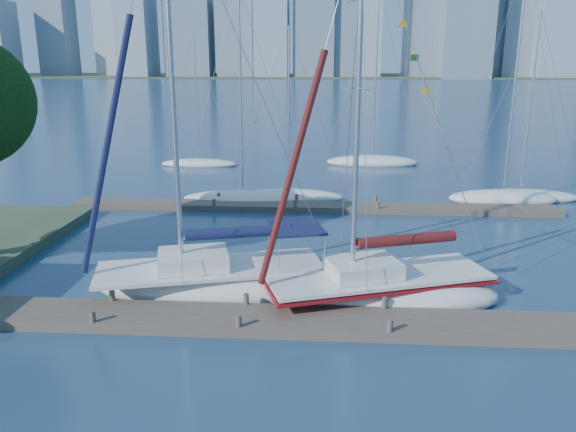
{
  "coord_description": "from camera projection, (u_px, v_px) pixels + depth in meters",
  "views": [
    {
      "loc": [
        2.79,
        -17.82,
        8.98
      ],
      "look_at": [
        1.32,
        4.0,
        2.9
      ],
      "focal_mm": 35.0,
      "sensor_mm": 36.0,
      "label": 1
    }
  ],
  "objects": [
    {
      "name": "bg_boat_4",
      "position": [
        503.0,
        197.0,
        36.77
      ],
      "size": [
        7.44,
        4.72,
        15.46
      ],
      "rotation": [
        0.0,
        0.0,
        -0.36
      ],
      "color": "silver",
      "rests_on": "ground"
    },
    {
      "name": "sailboat_navy",
      "position": [
        210.0,
        264.0,
        22.18
      ],
      "size": [
        10.02,
        5.49,
        16.24
      ],
      "rotation": [
        0.0,
        0.0,
        0.26
      ],
      "color": "silver",
      "rests_on": "ground"
    },
    {
      "name": "bg_boat_2",
      "position": [
        289.0,
        196.0,
        37.34
      ],
      "size": [
        7.5,
        2.9,
        11.41
      ],
      "rotation": [
        0.0,
        0.0,
        0.1
      ],
      "color": "silver",
      "rests_on": "ground"
    },
    {
      "name": "ground",
      "position": [
        243.0,
        325.0,
        19.72
      ],
      "size": [
        700.0,
        700.0,
        0.0
      ],
      "primitive_type": "plane",
      "color": "navy",
      "rests_on": "ground"
    },
    {
      "name": "sailboat_maroon",
      "position": [
        378.0,
        274.0,
        21.5
      ],
      "size": [
        9.71,
        5.82,
        14.41
      ],
      "rotation": [
        0.0,
        0.0,
        0.33
      ],
      "color": "silver",
      "rests_on": "ground"
    },
    {
      "name": "far_shore",
      "position": [
        322.0,
        76.0,
        327.33
      ],
      "size": [
        800.0,
        100.0,
        1.5
      ],
      "primitive_type": "cube",
      "color": "#38472D",
      "rests_on": "ground"
    },
    {
      "name": "near_dock",
      "position": [
        243.0,
        320.0,
        19.66
      ],
      "size": [
        26.0,
        2.0,
        0.4
      ],
      "primitive_type": "cube",
      "color": "#453C32",
      "rests_on": "ground"
    },
    {
      "name": "bg_boat_6",
      "position": [
        199.0,
        163.0,
        49.42
      ],
      "size": [
        7.04,
        3.6,
        11.58
      ],
      "rotation": [
        0.0,
        0.0,
        -0.27
      ],
      "color": "silver",
      "rests_on": "ground"
    },
    {
      "name": "skyline",
      "position": [
        358.0,
        7.0,
        288.28
      ],
      "size": [
        502.42,
        51.31,
        98.19
      ],
      "color": "slate",
      "rests_on": "ground"
    },
    {
      "name": "far_dock",
      "position": [
        312.0,
        207.0,
        34.92
      ],
      "size": [
        30.0,
        1.8,
        0.36
      ],
      "primitive_type": "cube",
      "color": "#453C32",
      "rests_on": "ground"
    },
    {
      "name": "bg_boat_1",
      "position": [
        243.0,
        198.0,
        36.64
      ],
      "size": [
        7.96,
        2.44,
        13.7
      ],
      "rotation": [
        0.0,
        0.0,
        -0.02
      ],
      "color": "silver",
      "rests_on": "ground"
    },
    {
      "name": "bg_boat_5",
      "position": [
        520.0,
        196.0,
        37.37
      ],
      "size": [
        7.76,
        2.31,
        12.3
      ],
      "rotation": [
        0.0,
        0.0,
        0.02
      ],
      "color": "silver",
      "rests_on": "ground"
    },
    {
      "name": "bg_boat_7",
      "position": [
        372.0,
        161.0,
        49.92
      ],
      "size": [
        8.16,
        2.67,
        15.02
      ],
      "rotation": [
        0.0,
        0.0,
        0.02
      ],
      "color": "silver",
      "rests_on": "ground"
    }
  ]
}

